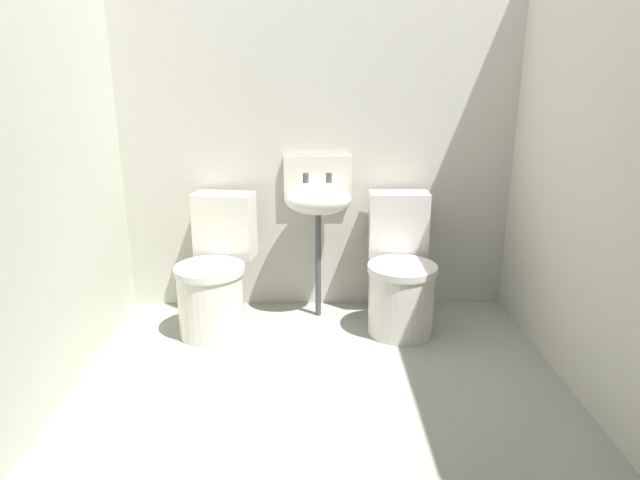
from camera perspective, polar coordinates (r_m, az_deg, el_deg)
ground_plane at (r=2.74m, az=0.10°, el=-16.76°), size 2.83×2.69×0.08m
wall_back at (r=3.50m, az=-0.25°, el=10.51°), size 2.83×0.10×2.18m
wall_left at (r=2.71m, az=-27.97°, el=6.66°), size 0.10×2.49×2.18m
wall_right at (r=2.75m, az=27.69°, el=6.82°), size 0.10×2.49×2.18m
toilet_left at (r=3.34m, az=-10.69°, el=-3.74°), size 0.48×0.65×0.78m
toilet_right at (r=3.33m, az=8.23°, el=-3.66°), size 0.42×0.61×0.78m
sink at (r=3.34m, az=-0.26°, el=4.36°), size 0.42×0.35×0.99m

